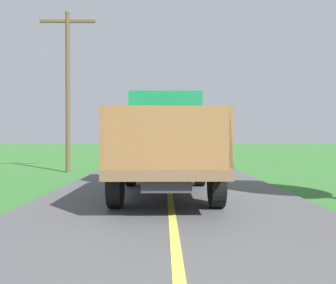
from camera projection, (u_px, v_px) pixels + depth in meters
The scene contains 2 objects.
banana_truck_near at pixel (165, 140), 9.59m from camera, with size 2.38×5.82×2.80m.
utility_pole_roadside at pixel (68, 85), 15.62m from camera, with size 2.49×0.20×7.22m.
Camera 1 is at (-0.16, 0.08, 1.51)m, focal length 37.04 mm.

